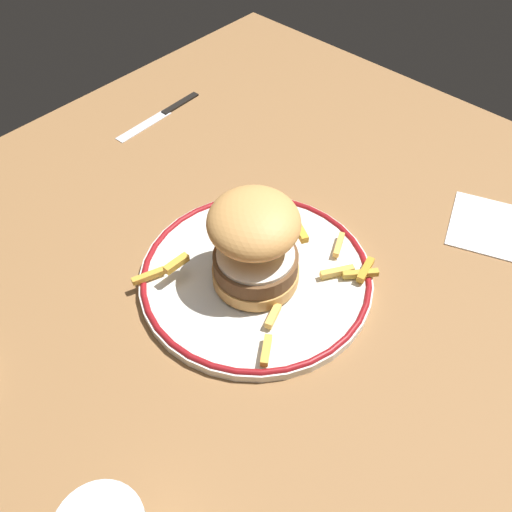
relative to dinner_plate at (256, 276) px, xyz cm
name	(u,v)px	position (x,y,z in cm)	size (l,w,h in cm)	color
ground_plane	(242,312)	(-3.87, -1.07, -2.84)	(117.68, 105.04, 4.00)	olive
dinner_plate	(256,276)	(0.00, 0.00, 0.00)	(29.58, 29.58, 1.60)	white
burger	(255,243)	(-0.36, -0.12, 6.46)	(15.81, 15.84, 11.61)	#D5974D
fries_pile	(281,262)	(2.80, -1.65, 1.55)	(24.47, 22.05, 2.92)	gold
knife	(166,112)	(16.84, 36.68, -0.58)	(18.05, 2.25, 0.70)	black
napkin	(490,226)	(29.08, -17.48, -0.64)	(11.38, 10.64, 0.40)	white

